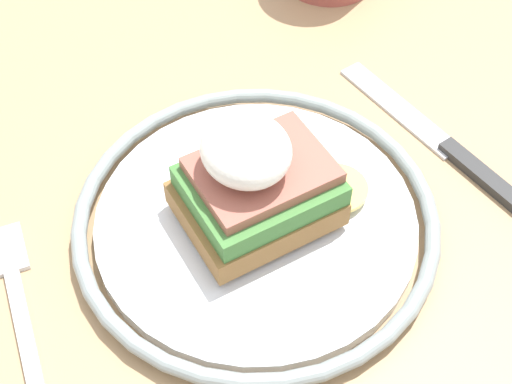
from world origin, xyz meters
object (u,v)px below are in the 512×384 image
Objects in this scene: sandwich at (256,181)px; fork at (22,318)px; knife at (453,152)px; plate at (256,219)px.

sandwich is 0.75× the size of fork.
sandwich is 0.16m from knife.
knife is (0.15, -0.02, -0.04)m from sandwich.
sandwich is at bearing 174.00° from knife.
knife is at bearing -6.00° from sandwich.
knife is (0.15, -0.01, -0.01)m from plate.
plate is at bearing -3.36° from fork.
plate is 1.22× the size of knife.
plate is at bearing -127.07° from sandwich.
fork is at bearing 176.64° from plate.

